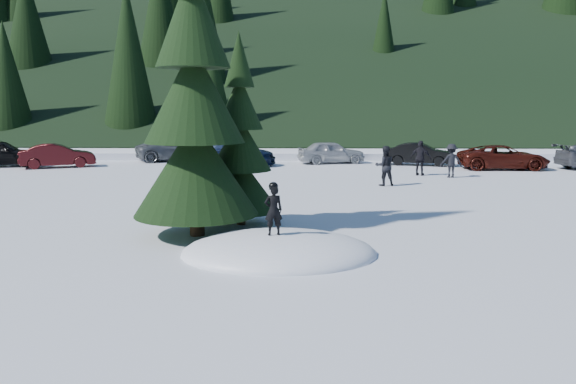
{
  "coord_description": "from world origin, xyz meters",
  "views": [
    {
      "loc": [
        0.47,
        -12.45,
        3.34
      ],
      "look_at": [
        0.16,
        2.14,
        1.1
      ],
      "focal_mm": 35.0,
      "sensor_mm": 36.0,
      "label": 1
    }
  ],
  "objects_px": {
    "car_2": "(177,150)",
    "car_4": "(331,152)",
    "car_6": "(503,157)",
    "spruce_tall": "(194,107)",
    "adult_1": "(420,158)",
    "adult_2": "(451,161)",
    "spruce_short": "(240,151)",
    "adult_0": "(385,166)",
    "car_1": "(58,156)",
    "car_5": "(420,154)",
    "car_3": "(231,152)",
    "child_skier": "(273,210)"
  },
  "relations": [
    {
      "from": "child_skier",
      "to": "adult_0",
      "type": "distance_m",
      "value": 12.1
    },
    {
      "from": "spruce_short",
      "to": "car_4",
      "type": "distance_m",
      "value": 17.76
    },
    {
      "from": "child_skier",
      "to": "car_6",
      "type": "relative_size",
      "value": 0.24
    },
    {
      "from": "car_6",
      "to": "spruce_tall",
      "type": "bearing_deg",
      "value": 141.37
    },
    {
      "from": "car_2",
      "to": "car_4",
      "type": "height_order",
      "value": "car_2"
    },
    {
      "from": "adult_1",
      "to": "car_4",
      "type": "relative_size",
      "value": 0.43
    },
    {
      "from": "adult_2",
      "to": "car_3",
      "type": "relative_size",
      "value": 0.31
    },
    {
      "from": "spruce_short",
      "to": "adult_0",
      "type": "xyz_separation_m",
      "value": [
        5.26,
        7.99,
        -1.26
      ]
    },
    {
      "from": "car_6",
      "to": "child_skier",
      "type": "bearing_deg",
      "value": 149.17
    },
    {
      "from": "spruce_short",
      "to": "adult_1",
      "type": "bearing_deg",
      "value": 56.98
    },
    {
      "from": "adult_1",
      "to": "car_2",
      "type": "relative_size",
      "value": 0.34
    },
    {
      "from": "spruce_short",
      "to": "car_1",
      "type": "distance_m",
      "value": 18.88
    },
    {
      "from": "car_4",
      "to": "child_skier",
      "type": "bearing_deg",
      "value": 161.02
    },
    {
      "from": "adult_0",
      "to": "car_3",
      "type": "xyz_separation_m",
      "value": [
        -7.49,
        8.13,
        -0.1
      ]
    },
    {
      "from": "adult_0",
      "to": "adult_1",
      "type": "bearing_deg",
      "value": -130.31
    },
    {
      "from": "child_skier",
      "to": "adult_1",
      "type": "relative_size",
      "value": 0.66
    },
    {
      "from": "spruce_tall",
      "to": "car_3",
      "type": "distance_m",
      "value": 17.75
    },
    {
      "from": "child_skier",
      "to": "spruce_tall",
      "type": "bearing_deg",
      "value": -57.27
    },
    {
      "from": "spruce_tall",
      "to": "spruce_short",
      "type": "distance_m",
      "value": 2.11
    },
    {
      "from": "adult_1",
      "to": "spruce_short",
      "type": "bearing_deg",
      "value": 82.56
    },
    {
      "from": "adult_1",
      "to": "car_5",
      "type": "height_order",
      "value": "adult_1"
    },
    {
      "from": "spruce_tall",
      "to": "car_2",
      "type": "bearing_deg",
      "value": 103.74
    },
    {
      "from": "adult_1",
      "to": "car_2",
      "type": "xyz_separation_m",
      "value": [
        -13.46,
        7.23,
        -0.16
      ]
    },
    {
      "from": "spruce_tall",
      "to": "adult_1",
      "type": "xyz_separation_m",
      "value": [
        8.52,
        12.98,
        -2.47
      ]
    },
    {
      "from": "car_2",
      "to": "car_4",
      "type": "distance_m",
      "value": 9.57
    },
    {
      "from": "car_6",
      "to": "car_1",
      "type": "bearing_deg",
      "value": 90.97
    },
    {
      "from": "adult_2",
      "to": "spruce_tall",
      "type": "bearing_deg",
      "value": 49.1
    },
    {
      "from": "adult_2",
      "to": "car_2",
      "type": "distance_m",
      "value": 16.77
    },
    {
      "from": "car_1",
      "to": "car_3",
      "type": "relative_size",
      "value": 0.77
    },
    {
      "from": "adult_2",
      "to": "car_2",
      "type": "xyz_separation_m",
      "value": [
        -14.74,
        8.0,
        -0.11
      ]
    },
    {
      "from": "spruce_tall",
      "to": "car_1",
      "type": "relative_size",
      "value": 2.19
    },
    {
      "from": "car_1",
      "to": "car_6",
      "type": "bearing_deg",
      "value": -114.83
    },
    {
      "from": "adult_0",
      "to": "car_5",
      "type": "distance_m",
      "value": 9.02
    },
    {
      "from": "adult_0",
      "to": "adult_2",
      "type": "distance_m",
      "value": 4.54
    },
    {
      "from": "adult_0",
      "to": "car_3",
      "type": "bearing_deg",
      "value": -55.38
    },
    {
      "from": "adult_0",
      "to": "car_1",
      "type": "relative_size",
      "value": 0.43
    },
    {
      "from": "adult_0",
      "to": "adult_1",
      "type": "relative_size",
      "value": 0.99
    },
    {
      "from": "adult_2",
      "to": "car_4",
      "type": "bearing_deg",
      "value": -53.21
    },
    {
      "from": "spruce_tall",
      "to": "adult_0",
      "type": "height_order",
      "value": "spruce_tall"
    },
    {
      "from": "spruce_short",
      "to": "adult_2",
      "type": "xyz_separation_m",
      "value": [
        8.8,
        10.81,
        -1.31
      ]
    },
    {
      "from": "car_3",
      "to": "car_4",
      "type": "relative_size",
      "value": 1.31
    },
    {
      "from": "car_2",
      "to": "adult_0",
      "type": "bearing_deg",
      "value": -157.8
    },
    {
      "from": "child_skier",
      "to": "car_3",
      "type": "bearing_deg",
      "value": -94.25
    },
    {
      "from": "car_2",
      "to": "car_5",
      "type": "height_order",
      "value": "car_2"
    },
    {
      "from": "car_3",
      "to": "car_6",
      "type": "bearing_deg",
      "value": -82.86
    },
    {
      "from": "adult_1",
      "to": "car_3",
      "type": "xyz_separation_m",
      "value": [
        -9.76,
        4.54,
        -0.1
      ]
    },
    {
      "from": "spruce_tall",
      "to": "car_5",
      "type": "relative_size",
      "value": 2.24
    },
    {
      "from": "car_2",
      "to": "car_6",
      "type": "xyz_separation_m",
      "value": [
        18.46,
        -4.43,
        -0.04
      ]
    },
    {
      "from": "car_5",
      "to": "adult_1",
      "type": "bearing_deg",
      "value": -175.89
    },
    {
      "from": "car_2",
      "to": "car_4",
      "type": "relative_size",
      "value": 1.26
    }
  ]
}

